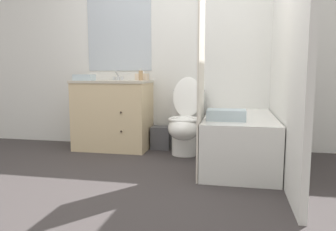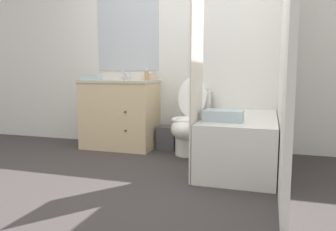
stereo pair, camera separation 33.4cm
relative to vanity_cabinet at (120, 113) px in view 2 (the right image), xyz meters
name	(u,v)px [view 2 (the right image)]	position (x,y,z in m)	size (l,w,h in m)	color
ground_plane	(133,185)	(0.71, -1.26, -0.44)	(14.00, 14.00, 0.00)	#383333
wall_back	(181,48)	(0.71, 0.30, 0.82)	(8.00, 0.06, 2.50)	silver
wall_right	(285,39)	(1.91, -0.50, 0.81)	(0.05, 2.54, 2.50)	silver
vanity_cabinet	(120,113)	(0.00, 0.00, 0.00)	(0.91, 0.58, 0.85)	beige
sink_faucet	(126,77)	(0.00, 0.19, 0.45)	(0.14, 0.12, 0.12)	silver
toilet	(189,125)	(0.92, -0.09, -0.09)	(0.39, 0.69, 0.90)	white
bathtub	(240,141)	(1.53, -0.43, -0.18)	(0.69, 1.40, 0.51)	white
shower_curtain	(197,73)	(1.18, -0.89, 0.50)	(0.02, 0.48, 1.87)	silver
wastebasket	(167,138)	(0.59, 0.10, -0.30)	(0.23, 0.20, 0.28)	#4C4C51
tissue_box	(149,77)	(0.33, 0.17, 0.46)	(0.15, 0.13, 0.11)	beige
soap_dispenser	(147,75)	(0.35, 0.02, 0.48)	(0.05, 0.05, 0.15)	tan
hand_towel_folded	(92,77)	(-0.30, -0.15, 0.45)	(0.23, 0.16, 0.07)	silver
bath_towel_folded	(223,116)	(1.41, -0.79, 0.12)	(0.35, 0.22, 0.10)	silver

